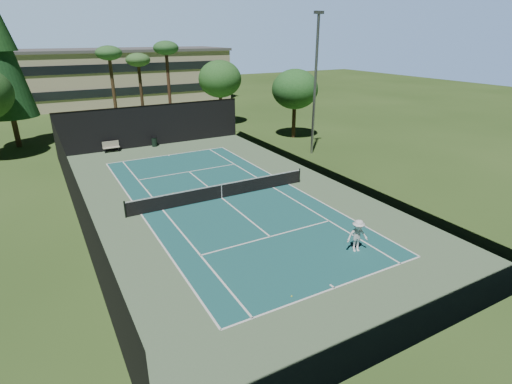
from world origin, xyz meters
TOP-DOWN VIEW (x-y plane):
  - ground at (0.00, 0.00)m, footprint 160.00×160.00m
  - apron_slab at (0.00, 0.00)m, footprint 18.00×32.00m
  - court_surface at (0.00, 0.00)m, footprint 10.97×23.77m
  - court_lines at (0.00, 0.00)m, footprint 11.07×23.87m
  - tennis_net at (0.00, 0.00)m, footprint 12.90×0.10m
  - fence at (0.00, 0.06)m, footprint 18.04×32.05m
  - player at (3.09, -9.87)m, footprint 1.27×0.95m
  - tennis_ball_a at (-1.99, -11.48)m, footprint 0.07×0.07m
  - tennis_ball_b at (-4.01, 3.88)m, footprint 0.07×0.07m
  - tennis_ball_c at (3.04, 2.42)m, footprint 0.07×0.07m
  - tennis_ball_d at (-2.61, 2.49)m, footprint 0.07×0.07m
  - park_bench at (-4.35, 15.58)m, footprint 1.50×0.45m
  - trash_bin at (-0.22, 15.56)m, footprint 0.56×0.56m
  - palm_a at (-2.00, 24.00)m, footprint 2.80×2.80m
  - palm_b at (1.50, 26.00)m, footprint 2.80×2.80m
  - palm_c at (4.00, 23.00)m, footprint 2.80×2.80m
  - decid_tree_a at (10.00, 22.00)m, footprint 5.12×5.12m
  - decid_tree_b at (14.00, 12.00)m, footprint 4.80×4.80m
  - campus_building at (0.00, 45.98)m, footprint 40.50×12.50m
  - light_pole at (12.00, 6.00)m, footprint 0.90×0.25m

SIDE VIEW (x-z plane):
  - ground at x=0.00m, z-range 0.00..0.00m
  - apron_slab at x=0.00m, z-range 0.00..0.01m
  - court_surface at x=0.00m, z-range 0.01..0.02m
  - court_lines at x=0.00m, z-range 0.02..0.02m
  - tennis_ball_d at x=-2.61m, z-range 0.00..0.07m
  - tennis_ball_c at x=3.04m, z-range 0.00..0.07m
  - tennis_ball_a at x=-1.99m, z-range 0.00..0.07m
  - tennis_ball_b at x=-4.01m, z-range 0.00..0.07m
  - trash_bin at x=-0.22m, z-range 0.01..0.95m
  - park_bench at x=-4.35m, z-range 0.03..1.06m
  - tennis_net at x=0.00m, z-range 0.01..1.11m
  - player at x=3.09m, z-range 0.00..1.76m
  - fence at x=0.00m, z-range -0.01..4.02m
  - campus_building at x=0.00m, z-range 0.06..8.36m
  - decid_tree_b at x=14.00m, z-range 1.51..8.65m
  - decid_tree_a at x=10.00m, z-range 1.61..9.23m
  - light_pole at x=12.00m, z-range 0.35..12.57m
  - palm_b at x=1.50m, z-range 3.15..11.57m
  - palm_a at x=-2.00m, z-range 3.53..12.85m
  - palm_c at x=4.00m, z-range 3.72..13.49m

